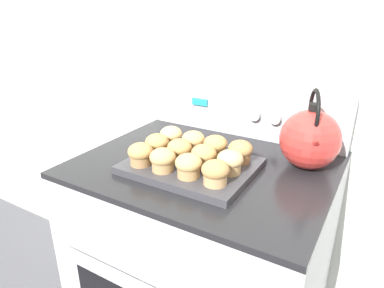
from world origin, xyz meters
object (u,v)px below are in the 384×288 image
at_px(muffin_pan, 191,166).
at_px(muffin_r1_c3, 230,162).
at_px(muffin_r1_c1, 180,150).
at_px(muffin_r2_c3, 240,151).
at_px(stove_range, 204,272).
at_px(muffin_r0_c2, 189,165).
at_px(muffin_r2_c1, 193,141).
at_px(tea_kettle, 310,138).
at_px(muffin_r0_c0, 141,154).
at_px(muffin_r1_c0, 157,144).
at_px(muffin_r0_c1, 163,160).
at_px(muffin_r2_c2, 215,146).
at_px(muffin_r0_c3, 215,172).
at_px(muffin_r1_c2, 204,156).
at_px(muffin_r2_c0, 171,136).

relative_size(muffin_pan, muffin_r1_c3, 5.01).
height_order(muffin_r1_c1, muffin_r2_c3, same).
xyz_separation_m(stove_range, muffin_r1_c1, (-0.05, -0.07, 0.50)).
distance_m(muffin_r0_c2, muffin_r2_c3, 0.18).
height_order(muffin_r2_c1, tea_kettle, tea_kettle).
height_order(muffin_r0_c2, tea_kettle, tea_kettle).
bearing_deg(muffin_pan, muffin_r2_c3, 33.62).
xyz_separation_m(muffin_r0_c0, tea_kettle, (0.41, 0.28, 0.04)).
xyz_separation_m(muffin_r0_c2, muffin_r1_c3, (0.09, 0.08, 0.00)).
bearing_deg(muffin_r1_c0, muffin_r0_c0, -88.32).
bearing_deg(muffin_r0_c1, muffin_r2_c2, 63.79).
relative_size(muffin_r1_c1, tea_kettle, 0.30).
height_order(muffin_r0_c1, muffin_r2_c2, same).
xyz_separation_m(muffin_r0_c0, muffin_r1_c3, (0.25, 0.08, 0.00)).
height_order(stove_range, tea_kettle, tea_kettle).
xyz_separation_m(muffin_r0_c3, muffin_r1_c2, (-0.08, 0.08, 0.00)).
height_order(muffin_r0_c0, muffin_r1_c1, same).
xyz_separation_m(muffin_r0_c1, tea_kettle, (0.34, 0.28, 0.04)).
relative_size(muffin_r2_c1, tea_kettle, 0.30).
bearing_deg(stove_range, muffin_r2_c2, 24.67).
relative_size(muffin_r0_c2, tea_kettle, 0.30).
relative_size(muffin_r0_c1, muffin_r1_c3, 1.00).
relative_size(muffin_pan, muffin_r0_c1, 5.01).
xyz_separation_m(muffin_r1_c0, muffin_r2_c1, (0.08, 0.08, 0.00)).
bearing_deg(muffin_r1_c2, muffin_r0_c3, -45.33).
distance_m(muffin_pan, muffin_r2_c3, 0.15).
distance_m(muffin_r1_c3, tea_kettle, 0.26).
bearing_deg(muffin_r2_c1, muffin_r1_c3, -25.99).
bearing_deg(muffin_r2_c0, muffin_r0_c3, -33.31).
height_order(muffin_pan, muffin_r0_c2, muffin_r0_c2).
height_order(muffin_r0_c1, muffin_r1_c2, same).
xyz_separation_m(stove_range, muffin_r0_c2, (0.02, -0.15, 0.50)).
relative_size(muffin_r0_c2, muffin_r2_c1, 1.00).
distance_m(muffin_r2_c2, tea_kettle, 0.28).
height_order(muffin_r2_c1, muffin_r2_c3, same).
distance_m(muffin_r0_c2, muffin_r1_c0, 0.18).
distance_m(muffin_r2_c0, tea_kettle, 0.43).
height_order(muffin_r0_c2, muffin_r1_c3, same).
xyz_separation_m(muffin_r0_c1, muffin_r0_c2, (0.08, 0.00, 0.00)).
bearing_deg(muffin_r2_c1, muffin_r0_c3, -45.03).
bearing_deg(tea_kettle, muffin_r2_c3, -147.21).
bearing_deg(stove_range, muffin_r2_c0, 175.14).
distance_m(muffin_pan, muffin_r2_c2, 0.10).
bearing_deg(muffin_pan, muffin_r2_c2, 64.26).
relative_size(stove_range, muffin_r2_c2, 12.10).
height_order(muffin_r0_c2, muffin_r2_c0, same).
height_order(muffin_r1_c0, muffin_r2_c3, same).
bearing_deg(muffin_r2_c1, muffin_pan, -64.12).
height_order(muffin_r1_c2, muffin_r2_c1, same).
xyz_separation_m(muffin_r1_c0, muffin_r2_c0, (-0.00, 0.08, 0.00)).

